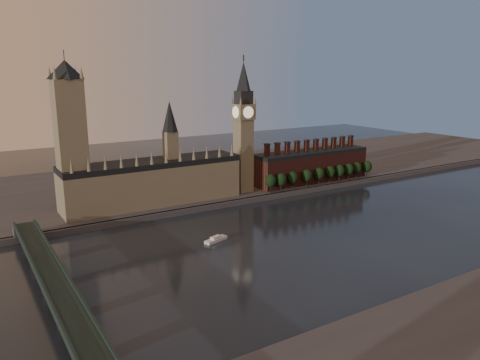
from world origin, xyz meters
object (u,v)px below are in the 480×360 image
object	(u,v)px
victoria_tower	(70,134)
westminster_bridge	(58,290)
river_boat	(216,239)
big_ben	(243,126)

from	to	relation	value
victoria_tower	westminster_bridge	size ratio (longest dim) A/B	0.54
river_boat	victoria_tower	bearing A→B (deg)	108.65
big_ben	river_boat	size ratio (longest dim) A/B	6.60
victoria_tower	westminster_bridge	xyz separation A→B (m)	(-35.00, -117.70, -51.65)
victoria_tower	big_ben	distance (m)	130.12
big_ben	river_boat	distance (m)	118.79
big_ben	river_boat	bearing A→B (deg)	-131.09
big_ben	westminster_bridge	bearing A→B (deg)	-145.67
victoria_tower	westminster_bridge	world-z (taller)	victoria_tower
big_ben	river_boat	world-z (taller)	big_ben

